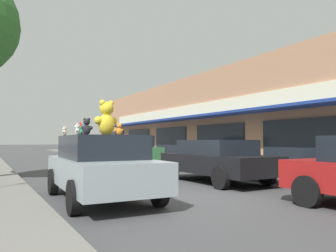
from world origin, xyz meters
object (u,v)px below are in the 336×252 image
(teddy_bear_red, at_px, (82,129))
(parked_car_far_center, at_px, (216,159))
(teddy_bear_giant, at_px, (106,118))
(teddy_bear_purple, at_px, (85,130))
(teddy_bear_pink, at_px, (103,130))
(teddy_bear_white, at_px, (77,130))
(teddy_bear_cream, at_px, (65,131))
(parked_car_far_right, at_px, (130,151))
(plush_art_car, at_px, (101,166))
(teddy_bear_black, at_px, (87,127))
(teddy_bear_teal, at_px, (84,130))
(teddy_bear_orange, at_px, (119,129))
(teddy_bear_green, at_px, (80,131))

(teddy_bear_red, xyz_separation_m, parked_car_far_center, (4.90, 0.51, -0.97))
(teddy_bear_giant, relative_size, teddy_bear_purple, 3.08)
(teddy_bear_pink, bearing_deg, teddy_bear_white, 14.44)
(teddy_bear_cream, relative_size, parked_car_far_right, 0.06)
(plush_art_car, xyz_separation_m, teddy_bear_white, (-0.53, 0.25, 0.90))
(plush_art_car, height_order, teddy_bear_pink, teddy_bear_pink)
(teddy_bear_black, bearing_deg, teddy_bear_giant, -96.72)
(teddy_bear_teal, xyz_separation_m, teddy_bear_cream, (-0.42, 0.37, -0.04))
(plush_art_car, bearing_deg, teddy_bear_black, -128.80)
(teddy_bear_orange, bearing_deg, teddy_bear_red, -60.22)
(plush_art_car, xyz_separation_m, teddy_bear_orange, (0.34, -0.35, 0.90))
(teddy_bear_giant, height_order, teddy_bear_orange, teddy_bear_giant)
(teddy_bear_teal, height_order, teddy_bear_green, teddy_bear_teal)
(teddy_bear_white, bearing_deg, teddy_bear_black, 22.68)
(teddy_bear_purple, relative_size, parked_car_far_right, 0.06)
(teddy_bear_teal, relative_size, teddy_bear_green, 1.37)
(teddy_bear_red, height_order, teddy_bear_pink, teddy_bear_red)
(teddy_bear_red, height_order, parked_car_far_center, teddy_bear_red)
(teddy_bear_teal, height_order, parked_car_far_right, teddy_bear_teal)
(teddy_bear_purple, distance_m, teddy_bear_white, 0.20)
(teddy_bear_orange, bearing_deg, teddy_bear_purple, -39.89)
(teddy_bear_white, distance_m, teddy_bear_orange, 1.05)
(teddy_bear_black, bearing_deg, teddy_bear_cream, -40.24)
(teddy_bear_giant, bearing_deg, teddy_bear_cream, -66.95)
(teddy_bear_teal, relative_size, teddy_bear_orange, 1.09)
(teddy_bear_cream, bearing_deg, teddy_bear_green, 74.38)
(teddy_bear_purple, distance_m, parked_car_far_right, 10.18)
(teddy_bear_giant, bearing_deg, parked_car_far_center, -177.70)
(teddy_bear_cream, bearing_deg, parked_car_far_right, -178.26)
(plush_art_car, bearing_deg, teddy_bear_green, 128.50)
(parked_car_far_center, relative_size, parked_car_far_right, 1.04)
(teddy_bear_cream, xyz_separation_m, teddy_bear_white, (0.17, -0.66, 0.02))
(teddy_bear_purple, relative_size, teddy_bear_black, 0.75)
(plush_art_car, height_order, parked_car_far_right, parked_car_far_right)
(teddy_bear_pink, xyz_separation_m, teddy_bear_orange, (0.21, -0.58, -0.00))
(teddy_bear_purple, height_order, teddy_bear_black, teddy_bear_black)
(plush_art_car, distance_m, parked_car_far_center, 4.84)
(teddy_bear_cream, height_order, teddy_bear_green, teddy_bear_cream)
(teddy_bear_orange, xyz_separation_m, teddy_bear_green, (-0.73, 0.89, -0.03))
(teddy_bear_teal, bearing_deg, teddy_bear_purple, 47.01)
(teddy_bear_giant, bearing_deg, teddy_bear_black, 24.12)
(teddy_bear_red, relative_size, teddy_bear_white, 1.24)
(teddy_bear_cream, relative_size, parked_car_far_center, 0.05)
(parked_car_far_center, bearing_deg, teddy_bear_white, -167.92)
(teddy_bear_white, xyz_separation_m, parked_car_far_right, (5.18, 8.87, -0.82))
(teddy_bear_purple, distance_m, teddy_bear_black, 0.94)
(teddy_bear_cream, distance_m, teddy_bear_green, 0.48)
(teddy_bear_red, xyz_separation_m, teddy_bear_cream, (-0.45, 0.07, -0.06))
(teddy_bear_purple, height_order, teddy_bear_orange, teddy_bear_orange)
(teddy_bear_red, bearing_deg, teddy_bear_black, 93.24)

